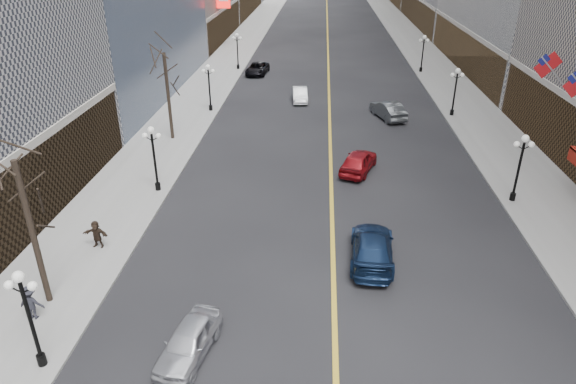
# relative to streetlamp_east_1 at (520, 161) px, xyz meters

# --- Properties ---
(sidewalk_east) EXTENTS (6.00, 230.00, 0.15)m
(sidewalk_east) POSITION_rel_streetlamp_east_1_xyz_m (2.20, 40.00, -2.83)
(sidewalk_east) COLOR gray
(sidewalk_east) RESTS_ON ground
(sidewalk_west) EXTENTS (6.00, 230.00, 0.15)m
(sidewalk_west) POSITION_rel_streetlamp_east_1_xyz_m (-25.80, 40.00, -2.83)
(sidewalk_west) COLOR gray
(sidewalk_west) RESTS_ON ground
(lane_line) EXTENTS (0.25, 200.00, 0.02)m
(lane_line) POSITION_rel_streetlamp_east_1_xyz_m (-11.80, 50.00, -2.89)
(lane_line) COLOR gold
(lane_line) RESTS_ON ground
(streetlamp_east_1) EXTENTS (1.26, 0.44, 4.52)m
(streetlamp_east_1) POSITION_rel_streetlamp_east_1_xyz_m (0.00, 0.00, 0.00)
(streetlamp_east_1) COLOR black
(streetlamp_east_1) RESTS_ON sidewalk_east
(streetlamp_east_2) EXTENTS (1.26, 0.44, 4.52)m
(streetlamp_east_2) POSITION_rel_streetlamp_east_1_xyz_m (0.00, 18.00, 0.00)
(streetlamp_east_2) COLOR black
(streetlamp_east_2) RESTS_ON sidewalk_east
(streetlamp_east_3) EXTENTS (1.26, 0.44, 4.52)m
(streetlamp_east_3) POSITION_rel_streetlamp_east_1_xyz_m (0.00, 36.00, 0.00)
(streetlamp_east_3) COLOR black
(streetlamp_east_3) RESTS_ON sidewalk_east
(streetlamp_west_0) EXTENTS (1.26, 0.44, 4.52)m
(streetlamp_west_0) POSITION_rel_streetlamp_east_1_xyz_m (-23.60, -16.00, 0.00)
(streetlamp_west_0) COLOR black
(streetlamp_west_0) RESTS_ON sidewalk_west
(streetlamp_west_1) EXTENTS (1.26, 0.44, 4.52)m
(streetlamp_west_1) POSITION_rel_streetlamp_east_1_xyz_m (-23.60, 0.00, 0.00)
(streetlamp_west_1) COLOR black
(streetlamp_west_1) RESTS_ON sidewalk_west
(streetlamp_west_2) EXTENTS (1.26, 0.44, 4.52)m
(streetlamp_west_2) POSITION_rel_streetlamp_east_1_xyz_m (-23.60, 18.00, 0.00)
(streetlamp_west_2) COLOR black
(streetlamp_west_2) RESTS_ON sidewalk_west
(streetlamp_west_3) EXTENTS (1.26, 0.44, 4.52)m
(streetlamp_west_3) POSITION_rel_streetlamp_east_1_xyz_m (-23.60, 36.00, 0.00)
(streetlamp_west_3) COLOR black
(streetlamp_west_3) RESTS_ON sidewalk_west
(flag_5) EXTENTS (2.87, 0.12, 2.87)m
(flag_5) POSITION_rel_streetlamp_east_1_xyz_m (3.51, 7.00, 4.39)
(flag_5) COLOR #B2B2B7
(flag_5) RESTS_ON ground
(tree_west_near) EXTENTS (3.60, 3.60, 7.92)m
(tree_west_near) POSITION_rel_streetlamp_east_1_xyz_m (-25.30, -12.00, 3.34)
(tree_west_near) COLOR #2D231C
(tree_west_near) RESTS_ON sidewalk_west
(tree_west_far) EXTENTS (3.60, 3.60, 7.92)m
(tree_west_far) POSITION_rel_streetlamp_east_1_xyz_m (-25.30, 10.00, 3.34)
(tree_west_far) COLOR #2D231C
(tree_west_far) RESTS_ON sidewalk_west
(car_nb_near) EXTENTS (2.46, 4.38, 1.41)m
(car_nb_near) POSITION_rel_streetlamp_east_1_xyz_m (-17.85, -14.92, -2.20)
(car_nb_near) COLOR silver
(car_nb_near) RESTS_ON ground
(car_nb_mid) EXTENTS (1.84, 4.37, 1.41)m
(car_nb_mid) POSITION_rel_streetlamp_east_1_xyz_m (-14.90, 22.22, -2.20)
(car_nb_mid) COLOR white
(car_nb_mid) RESTS_ON ground
(car_nb_far) EXTENTS (2.82, 5.34, 1.43)m
(car_nb_far) POSITION_rel_streetlamp_east_1_xyz_m (-20.80, 33.76, -2.19)
(car_nb_far) COLOR black
(car_nb_far) RESTS_ON ground
(car_sb_near) EXTENTS (2.63, 5.67, 1.60)m
(car_sb_near) POSITION_rel_streetlamp_east_1_xyz_m (-9.76, -7.42, -2.10)
(car_sb_near) COLOR #112241
(car_sb_near) RESTS_ON ground
(car_sb_mid) EXTENTS (3.37, 5.13, 1.62)m
(car_sb_mid) POSITION_rel_streetlamp_east_1_xyz_m (-9.80, 4.30, -2.09)
(car_sb_mid) COLOR maroon
(car_sb_mid) RESTS_ON ground
(car_sb_far) EXTENTS (3.25, 5.26, 1.64)m
(car_sb_far) POSITION_rel_streetlamp_east_1_xyz_m (-6.26, 17.03, -2.08)
(car_sb_far) COLOR #45494C
(car_sb_far) RESTS_ON ground
(ped_west_walk) EXTENTS (1.11, 0.48, 1.70)m
(ped_west_walk) POSITION_rel_streetlamp_east_1_xyz_m (-25.35, -13.27, -1.90)
(ped_west_walk) COLOR #212129
(ped_west_walk) RESTS_ON sidewalk_west
(ped_west_far) EXTENTS (1.53, 0.64, 1.60)m
(ped_west_far) POSITION_rel_streetlamp_east_1_xyz_m (-24.83, -7.26, -1.95)
(ped_west_far) COLOR black
(ped_west_far) RESTS_ON sidewalk_west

